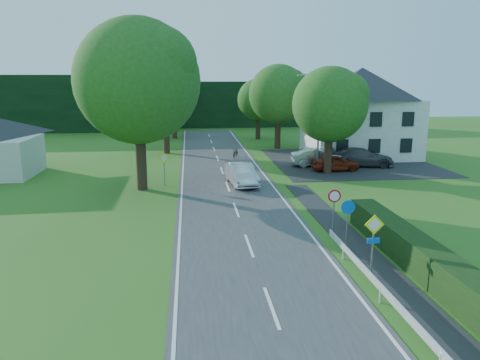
{
  "coord_description": "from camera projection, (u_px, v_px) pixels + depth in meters",
  "views": [
    {
      "loc": [
        -2.66,
        -8.41,
        7.71
      ],
      "look_at": [
        0.29,
        18.56,
        1.72
      ],
      "focal_mm": 35.0,
      "sensor_mm": 36.0,
      "label": 1
    }
  ],
  "objects": [
    {
      "name": "sign_priority_right",
      "position": [
        374.0,
        235.0,
        17.92
      ],
      "size": [
        0.78,
        0.09,
        2.59
      ],
      "color": "gray",
      "rests_on": "ground"
    },
    {
      "name": "tree_right_back",
      "position": [
        258.0,
        109.0,
        58.47
      ],
      "size": [
        6.2,
        6.2,
        7.56
      ],
      "primitive_type": null,
      "color": "#225218",
      "rests_on": "ground"
    },
    {
      "name": "tree_main",
      "position": [
        139.0,
        106.0,
        31.52
      ],
      "size": [
        9.4,
        9.4,
        11.64
      ],
      "primitive_type": null,
      "color": "#225218",
      "rests_on": "ground"
    },
    {
      "name": "sign_roundabout",
      "position": [
        348.0,
        215.0,
        20.87
      ],
      "size": [
        0.64,
        0.08,
        2.37
      ],
      "color": "gray",
      "rests_on": "ground"
    },
    {
      "name": "sign_speed_limit",
      "position": [
        334.0,
        202.0,
        22.78
      ],
      "size": [
        0.64,
        0.11,
        2.37
      ],
      "color": "gray",
      "rests_on": "ground"
    },
    {
      "name": "moving_car",
      "position": [
        242.0,
        174.0,
        33.88
      ],
      "size": [
        2.18,
        4.89,
        1.56
      ],
      "primitive_type": "imported",
      "rotation": [
        0.0,
        0.0,
        0.11
      ],
      "color": "silver",
      "rests_on": "road"
    },
    {
      "name": "parked_car_silver_a",
      "position": [
        319.0,
        157.0,
        40.93
      ],
      "size": [
        4.93,
        2.04,
        1.59
      ],
      "primitive_type": "imported",
      "rotation": [
        0.0,
        0.0,
        1.5
      ],
      "color": "#BBBBC0",
      "rests_on": "parking_pad"
    },
    {
      "name": "tree_left_back",
      "position": [
        174.0,
        107.0,
        59.24
      ],
      "size": [
        6.6,
        6.6,
        8.07
      ],
      "primitive_type": null,
      "color": "#225218",
      "rests_on": "ground"
    },
    {
      "name": "line_edge_right",
      "position": [
        284.0,
        200.0,
        29.86
      ],
      "size": [
        0.12,
        80.0,
        0.01
      ],
      "primitive_type": "cube",
      "color": "white",
      "rests_on": "road"
    },
    {
      "name": "treeline_right",
      "position": [
        256.0,
        104.0,
        74.27
      ],
      "size": [
        30.0,
        5.0,
        7.0
      ],
      "primitive_type": "cube",
      "color": "black",
      "rests_on": "ground"
    },
    {
      "name": "streetlight",
      "position": [
        317.0,
        117.0,
        39.12
      ],
      "size": [
        2.03,
        0.18,
        8.0
      ],
      "color": "gray",
      "rests_on": "ground"
    },
    {
      "name": "tree_right_mid",
      "position": [
        329.0,
        121.0,
        37.27
      ],
      "size": [
        7.0,
        7.0,
        8.58
      ],
      "primitive_type": null,
      "color": "#225218",
      "rests_on": "ground"
    },
    {
      "name": "tree_left_far",
      "position": [
        165.0,
        111.0,
        47.48
      ],
      "size": [
        7.0,
        7.0,
        8.58
      ],
      "primitive_type": null,
      "color": "#225218",
      "rests_on": "ground"
    },
    {
      "name": "parking_pad",
      "position": [
        348.0,
        162.0,
        43.41
      ],
      "size": [
        14.0,
        16.0,
        0.04
      ],
      "primitive_type": "cube",
      "color": "#242527",
      "rests_on": "ground"
    },
    {
      "name": "sign_priority_left",
      "position": [
        164.0,
        162.0,
        33.51
      ],
      "size": [
        0.78,
        0.09,
        2.44
      ],
      "color": "gray",
      "rests_on": "ground"
    },
    {
      "name": "house_white",
      "position": [
        360.0,
        112.0,
        45.59
      ],
      "size": [
        10.6,
        8.4,
        8.6
      ],
      "color": "silver",
      "rests_on": "ground"
    },
    {
      "name": "line_centre",
      "position": [
        233.0,
        201.0,
        29.51
      ],
      "size": [
        0.12,
        80.0,
        0.01
      ],
      "primitive_type": null,
      "color": "white",
      "rests_on": "road"
    },
    {
      "name": "treeline_left",
      "position": [
        9.0,
        104.0,
        66.46
      ],
      "size": [
        44.0,
        6.0,
        8.0
      ],
      "primitive_type": "cube",
      "color": "black",
      "rests_on": "ground"
    },
    {
      "name": "parked_car_red",
      "position": [
        335.0,
        163.0,
        38.96
      ],
      "size": [
        4.04,
        1.85,
        1.34
      ],
      "primitive_type": "imported",
      "rotation": [
        0.0,
        0.0,
        1.64
      ],
      "color": "maroon",
      "rests_on": "parking_pad"
    },
    {
      "name": "parked_car_grey",
      "position": [
        361.0,
        157.0,
        40.95
      ],
      "size": [
        5.79,
        3.17,
        1.59
      ],
      "primitive_type": "imported",
      "rotation": [
        0.0,
        0.0,
        1.39
      ],
      "color": "#454549",
      "rests_on": "parking_pad"
    },
    {
      "name": "line_edge_left",
      "position": [
        181.0,
        202.0,
        29.17
      ],
      "size": [
        0.12,
        80.0,
        0.01
      ],
      "primitive_type": "cube",
      "color": "white",
      "rests_on": "road"
    },
    {
      "name": "parasol",
      "position": [
        357.0,
        148.0,
        44.09
      ],
      "size": [
        2.46,
        2.5,
        2.18
      ],
      "primitive_type": "imported",
      "rotation": [
        0.0,
        0.0,
        -0.03
      ],
      "color": "red",
      "rests_on": "parking_pad"
    },
    {
      "name": "tree_right_far",
      "position": [
        278.0,
        107.0,
        50.64
      ],
      "size": [
        7.4,
        7.4,
        9.09
      ],
      "primitive_type": null,
      "color": "#225218",
      "rests_on": "ground"
    },
    {
      "name": "road",
      "position": [
        233.0,
        201.0,
        29.52
      ],
      "size": [
        7.0,
        80.0,
        0.04
      ],
      "primitive_type": "cube",
      "color": "#3B3B3D",
      "rests_on": "ground"
    },
    {
      "name": "motorcycle",
      "position": [
        236.0,
        152.0,
        45.51
      ],
      "size": [
        1.17,
        1.96,
        0.97
      ],
      "primitive_type": "imported",
      "rotation": [
        0.0,
        0.0,
        -0.3
      ],
      "color": "black",
      "rests_on": "road"
    }
  ]
}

